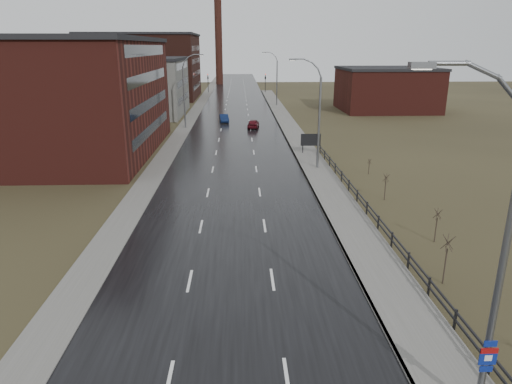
{
  "coord_description": "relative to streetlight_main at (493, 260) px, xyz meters",
  "views": [
    {
      "loc": [
        0.54,
        -10.67,
        12.45
      ],
      "look_at": [
        1.64,
        18.84,
        3.0
      ],
      "focal_mm": 32.0,
      "sensor_mm": 36.0,
      "label": 1
    }
  ],
  "objects": [
    {
      "name": "shrub_e",
      "position": [
        4.33,
        23.58,
        -4.84
      ],
      "size": [
        0.54,
        0.57,
        2.29
      ],
      "color": "#382D23",
      "rests_on": "ground"
    },
    {
      "name": "streetlight_right_far",
      "position": [
        0.03,
        88.0,
        -0.22
      ],
      "size": [
        3.36,
        0.28,
        11.35
      ],
      "color": "slate",
      "rests_on": "ground"
    },
    {
      "name": "warehouse_near",
      "position": [
        -29.46,
        43.0,
        0.7
      ],
      "size": [
        22.44,
        28.56,
        13.5
      ],
      "color": "#471914",
      "rests_on": "ground"
    },
    {
      "name": "shrub_d",
      "position": [
        5.01,
        14.84,
        -4.82
      ],
      "size": [
        0.55,
        0.58,
        2.33
      ],
      "color": "#382D23",
      "rests_on": "ground"
    },
    {
      "name": "warehouse_far",
      "position": [
        -31.47,
        106.0,
        1.7
      ],
      "size": [
        26.52,
        24.48,
        15.5
      ],
      "color": "#331611",
      "rests_on": "ground"
    },
    {
      "name": "building_right",
      "position": [
        21.83,
        80.0,
        -1.8
      ],
      "size": [
        18.36,
        16.32,
        8.5
      ],
      "color": "#471914",
      "rests_on": "ground"
    },
    {
      "name": "car_near",
      "position": [
        -10.52,
        65.44,
        -5.39
      ],
      "size": [
        1.9,
        4.22,
        1.35
      ],
      "primitive_type": "imported",
      "rotation": [
        0.0,
        0.0,
        0.12
      ],
      "color": "#0C193D",
      "rests_on": "ground"
    },
    {
      "name": "smokestack",
      "position": [
        -14.47,
        148.0,
        9.44
      ],
      "size": [
        2.7,
        2.7,
        30.7
      ],
      "color": "#331611",
      "rests_on": "ground"
    },
    {
      "name": "billboard",
      "position": [
        0.63,
        40.98,
        -4.36
      ],
      "size": [
        2.4,
        0.17,
        2.51
      ],
      "color": "black",
      "rests_on": "ground"
    },
    {
      "name": "car_far",
      "position": [
        -5.68,
        59.5,
        -5.36
      ],
      "size": [
        2.16,
        4.3,
        1.4
      ],
      "primitive_type": "imported",
      "rotation": [
        0.0,
        0.0,
        3.02
      ],
      "color": "#4C0C14",
      "rests_on": "ground"
    },
    {
      "name": "warehouse_mid",
      "position": [
        -26.46,
        76.0,
        -0.8
      ],
      "size": [
        16.32,
        20.4,
        10.5
      ],
      "color": "slate",
      "rests_on": "ground"
    },
    {
      "name": "guardrail",
      "position": [
        1.83,
        16.32,
        -5.35
      ],
      "size": [
        0.1,
        53.05,
        1.1
      ],
      "color": "black",
      "rests_on": "ground"
    },
    {
      "name": "road",
      "position": [
        -8.47,
        58.0,
        -6.03
      ],
      "size": [
        14.0,
        300.0,
        0.06
      ],
      "primitive_type": "cube",
      "color": "black",
      "rests_on": "ground"
    },
    {
      "name": "sidewalk_right",
      "position": [
        0.13,
        33.0,
        -5.97
      ],
      "size": [
        3.2,
        180.0,
        0.18
      ],
      "primitive_type": "cube",
      "color": "#595651",
      "rests_on": "ground"
    },
    {
      "name": "curb_right",
      "position": [
        -1.39,
        33.0,
        -5.97
      ],
      "size": [
        0.16,
        180.0,
        0.18
      ],
      "primitive_type": "cube",
      "color": "slate",
      "rests_on": "ground"
    },
    {
      "name": "streetlight_left",
      "position": [
        -16.17,
        60.0,
        -0.22
      ],
      "size": [
        3.36,
        0.28,
        11.35
      ],
      "color": "slate",
      "rests_on": "ground"
    },
    {
      "name": "traffic_light_left",
      "position": [
        -16.47,
        118.0,
        -1.46
      ],
      "size": [
        0.58,
        2.73,
        5.3
      ],
      "color": "black",
      "rests_on": "ground"
    },
    {
      "name": "shrub_f",
      "position": [
        5.24,
        31.8,
        -5.22
      ],
      "size": [
        0.39,
        0.4,
        1.59
      ],
      "color": "#382D23",
      "rests_on": "ground"
    },
    {
      "name": "traffic_light_right",
      "position": [
        -0.47,
        118.0,
        -1.46
      ],
      "size": [
        0.58,
        2.73,
        5.3
      ],
      "color": "black",
      "rests_on": "ground"
    },
    {
      "name": "sidewalk_left",
      "position": [
        -16.67,
        58.0,
        -6.0
      ],
      "size": [
        2.4,
        260.0,
        0.12
      ],
      "primitive_type": "cube",
      "color": "#595651",
      "rests_on": "ground"
    },
    {
      "name": "streetlight_main",
      "position": [
        0.0,
        0.0,
        0.0
      ],
      "size": [
        3.91,
        0.29,
        12.11
      ],
      "color": "slate",
      "rests_on": "ground"
    },
    {
      "name": "streetlight_right_mid",
      "position": [
        0.03,
        34.0,
        -0.22
      ],
      "size": [
        3.36,
        0.28,
        11.35
      ],
      "color": "slate",
      "rests_on": "ground"
    },
    {
      "name": "shrub_c",
      "position": [
        3.18,
        9.3,
        -4.54
      ],
      "size": [
        0.67,
        0.71,
        2.85
      ],
      "color": "#382D23",
      "rests_on": "ground"
    }
  ]
}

